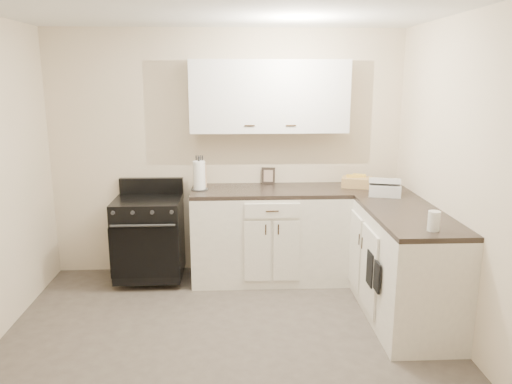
{
  "coord_description": "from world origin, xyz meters",
  "views": [
    {
      "loc": [
        0.06,
        -3.32,
        2.03
      ],
      "look_at": [
        0.26,
        0.85,
        1.06
      ],
      "focal_mm": 35.0,
      "sensor_mm": 36.0,
      "label": 1
    }
  ],
  "objects_px": {
    "paper_towel": "(199,176)",
    "countertop_grill": "(385,189)",
    "knife_block": "(200,176)",
    "wicker_basket": "(357,182)",
    "stove": "(149,238)"
  },
  "relations": [
    {
      "from": "paper_towel",
      "to": "countertop_grill",
      "type": "distance_m",
      "value": 1.79
    },
    {
      "from": "knife_block",
      "to": "paper_towel",
      "type": "xyz_separation_m",
      "value": [
        0.0,
        -0.08,
        0.02
      ]
    },
    {
      "from": "countertop_grill",
      "to": "wicker_basket",
      "type": "bearing_deg",
      "value": 133.72
    },
    {
      "from": "stove",
      "to": "paper_towel",
      "type": "height_order",
      "value": "paper_towel"
    },
    {
      "from": "wicker_basket",
      "to": "countertop_grill",
      "type": "relative_size",
      "value": 1.03
    },
    {
      "from": "stove",
      "to": "countertop_grill",
      "type": "xyz_separation_m",
      "value": [
        2.28,
        -0.27,
        0.53
      ]
    },
    {
      "from": "stove",
      "to": "paper_towel",
      "type": "relative_size",
      "value": 2.76
    },
    {
      "from": "stove",
      "to": "wicker_basket",
      "type": "height_order",
      "value": "wicker_basket"
    },
    {
      "from": "paper_towel",
      "to": "wicker_basket",
      "type": "bearing_deg",
      "value": 1.76
    },
    {
      "from": "wicker_basket",
      "to": "countertop_grill",
      "type": "height_order",
      "value": "countertop_grill"
    },
    {
      "from": "knife_block",
      "to": "paper_towel",
      "type": "distance_m",
      "value": 0.09
    },
    {
      "from": "stove",
      "to": "wicker_basket",
      "type": "xyz_separation_m",
      "value": [
        2.1,
        0.07,
        0.53
      ]
    },
    {
      "from": "knife_block",
      "to": "paper_towel",
      "type": "relative_size",
      "value": 0.83
    },
    {
      "from": "knife_block",
      "to": "wicker_basket",
      "type": "bearing_deg",
      "value": -24.27
    },
    {
      "from": "knife_block",
      "to": "wicker_basket",
      "type": "distance_m",
      "value": 1.58
    }
  ]
}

